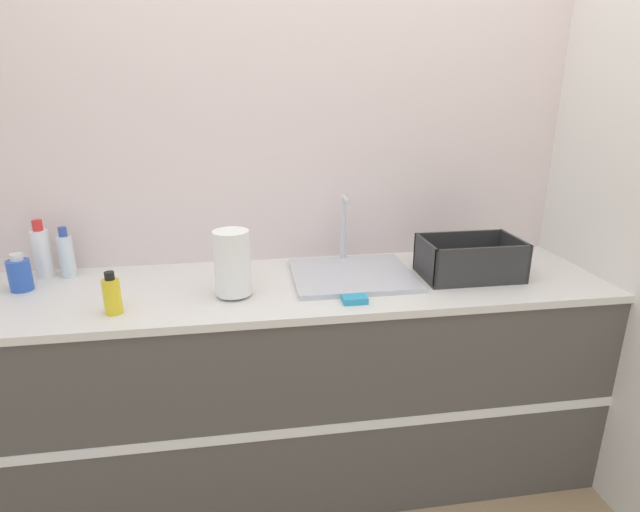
{
  "coord_description": "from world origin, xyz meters",
  "views": [
    {
      "loc": [
        -0.19,
        -1.55,
        1.65
      ],
      "look_at": [
        0.1,
        0.29,
        1.03
      ],
      "focal_mm": 28.0,
      "sensor_mm": 36.0,
      "label": 1
    }
  ],
  "objects_px": {
    "dish_rack": "(469,263)",
    "bottle_clear": "(67,255)",
    "sink": "(352,272)",
    "bottle_white_spray": "(42,252)",
    "paper_towel_roll": "(232,263)",
    "bottle_blue": "(20,274)",
    "bottle_yellow": "(112,295)"
  },
  "relations": [
    {
      "from": "paper_towel_roll",
      "to": "bottle_yellow",
      "type": "relative_size",
      "value": 1.67
    },
    {
      "from": "bottle_blue",
      "to": "paper_towel_roll",
      "type": "bearing_deg",
      "value": -12.7
    },
    {
      "from": "bottle_yellow",
      "to": "bottle_clear",
      "type": "bearing_deg",
      "value": 123.36
    },
    {
      "from": "paper_towel_roll",
      "to": "bottle_yellow",
      "type": "height_order",
      "value": "paper_towel_roll"
    },
    {
      "from": "sink",
      "to": "dish_rack",
      "type": "relative_size",
      "value": 1.24
    },
    {
      "from": "paper_towel_roll",
      "to": "dish_rack",
      "type": "distance_m",
      "value": 0.97
    },
    {
      "from": "bottle_clear",
      "to": "bottle_yellow",
      "type": "bearing_deg",
      "value": -56.64
    },
    {
      "from": "sink",
      "to": "bottle_yellow",
      "type": "height_order",
      "value": "sink"
    },
    {
      "from": "paper_towel_roll",
      "to": "dish_rack",
      "type": "height_order",
      "value": "paper_towel_roll"
    },
    {
      "from": "sink",
      "to": "dish_rack",
      "type": "bearing_deg",
      "value": -8.59
    },
    {
      "from": "sink",
      "to": "dish_rack",
      "type": "xyz_separation_m",
      "value": [
        0.48,
        -0.07,
        0.04
      ]
    },
    {
      "from": "bottle_blue",
      "to": "bottle_white_spray",
      "type": "bearing_deg",
      "value": 75.06
    },
    {
      "from": "dish_rack",
      "to": "bottle_clear",
      "type": "bearing_deg",
      "value": 171.29
    },
    {
      "from": "bottle_yellow",
      "to": "sink",
      "type": "bearing_deg",
      "value": 14.28
    },
    {
      "from": "sink",
      "to": "bottle_clear",
      "type": "height_order",
      "value": "sink"
    },
    {
      "from": "paper_towel_roll",
      "to": "bottle_white_spray",
      "type": "relative_size",
      "value": 1.05
    },
    {
      "from": "bottle_blue",
      "to": "bottle_clear",
      "type": "bearing_deg",
      "value": 44.06
    },
    {
      "from": "paper_towel_roll",
      "to": "bottle_white_spray",
      "type": "distance_m",
      "value": 0.84
    },
    {
      "from": "dish_rack",
      "to": "bottle_clear",
      "type": "xyz_separation_m",
      "value": [
        -1.64,
        0.25,
        0.03
      ]
    },
    {
      "from": "bottle_clear",
      "to": "bottle_blue",
      "type": "xyz_separation_m",
      "value": [
        -0.13,
        -0.13,
        -0.03
      ]
    },
    {
      "from": "paper_towel_roll",
      "to": "bottle_yellow",
      "type": "distance_m",
      "value": 0.43
    },
    {
      "from": "dish_rack",
      "to": "bottle_yellow",
      "type": "relative_size",
      "value": 2.62
    },
    {
      "from": "dish_rack",
      "to": "bottle_blue",
      "type": "xyz_separation_m",
      "value": [
        -1.78,
        0.12,
        0.01
      ]
    },
    {
      "from": "dish_rack",
      "to": "bottle_clear",
      "type": "relative_size",
      "value": 1.87
    },
    {
      "from": "sink",
      "to": "bottle_white_spray",
      "type": "distance_m",
      "value": 1.27
    },
    {
      "from": "bottle_yellow",
      "to": "dish_rack",
      "type": "bearing_deg",
      "value": 6.42
    },
    {
      "from": "paper_towel_roll",
      "to": "bottle_clear",
      "type": "relative_size",
      "value": 1.19
    },
    {
      "from": "bottle_clear",
      "to": "bottle_blue",
      "type": "bearing_deg",
      "value": -135.94
    },
    {
      "from": "bottle_blue",
      "to": "bottle_yellow",
      "type": "bearing_deg",
      "value": -34.54
    },
    {
      "from": "dish_rack",
      "to": "paper_towel_roll",
      "type": "bearing_deg",
      "value": -176.36
    },
    {
      "from": "paper_towel_roll",
      "to": "bottle_blue",
      "type": "bearing_deg",
      "value": 167.3
    },
    {
      "from": "paper_towel_roll",
      "to": "dish_rack",
      "type": "relative_size",
      "value": 0.64
    }
  ]
}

